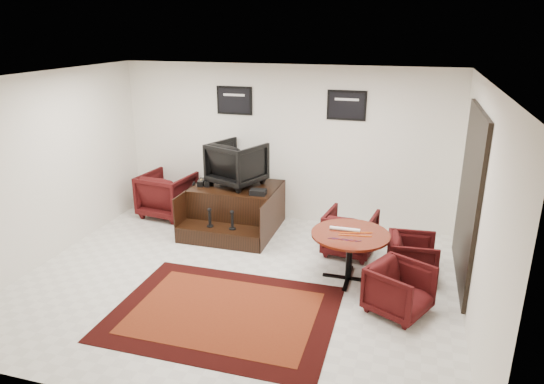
# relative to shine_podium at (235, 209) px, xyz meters

# --- Properties ---
(ground) EXTENTS (6.00, 6.00, 0.00)m
(ground) POSITION_rel_shine_podium_xyz_m (0.67, -1.78, -0.35)
(ground) COLOR silver
(ground) RESTS_ON ground
(room_shell) EXTENTS (6.02, 5.02, 2.81)m
(room_shell) POSITION_rel_shine_podium_xyz_m (1.08, -1.66, 1.43)
(room_shell) COLOR white
(room_shell) RESTS_ON ground
(area_rug) EXTENTS (2.75, 2.06, 0.01)m
(area_rug) POSITION_rel_shine_podium_xyz_m (0.80, -2.59, -0.35)
(area_rug) COLOR black
(area_rug) RESTS_ON ground
(shine_podium) EXTENTS (1.48, 1.53, 0.77)m
(shine_podium) POSITION_rel_shine_podium_xyz_m (0.00, 0.00, 0.00)
(shine_podium) COLOR black
(shine_podium) RESTS_ON ground
(shine_chair) EXTENTS (1.04, 1.01, 0.84)m
(shine_chair) POSITION_rel_shine_podium_xyz_m (0.00, 0.15, 0.83)
(shine_chair) COLOR black
(shine_chair) RESTS_ON shine_podium
(shoes_pair) EXTENTS (0.27, 0.31, 0.10)m
(shoes_pair) POSITION_rel_shine_podium_xyz_m (-0.54, -0.04, 0.46)
(shoes_pair) COLOR black
(shoes_pair) RESTS_ON shine_podium
(polish_kit) EXTENTS (0.27, 0.19, 0.09)m
(polish_kit) POSITION_rel_shine_podium_xyz_m (0.51, -0.27, 0.46)
(polish_kit) COLOR black
(polish_kit) RESTS_ON shine_podium
(umbrella_black) EXTENTS (0.32, 0.12, 0.87)m
(umbrella_black) POSITION_rel_shine_podium_xyz_m (-0.84, -0.12, 0.08)
(umbrella_black) COLOR black
(umbrella_black) RESTS_ON ground
(umbrella_hooked) EXTENTS (0.32, 0.12, 0.85)m
(umbrella_hooked) POSITION_rel_shine_podium_xyz_m (-0.85, -0.05, 0.07)
(umbrella_hooked) COLOR black
(umbrella_hooked) RESTS_ON ground
(armchair_side) EXTENTS (0.98, 0.93, 0.90)m
(armchair_side) POSITION_rel_shine_podium_xyz_m (-1.44, 0.24, 0.10)
(armchair_side) COLOR black
(armchair_side) RESTS_ON ground
(meeting_table) EXTENTS (1.08, 1.08, 0.71)m
(meeting_table) POSITION_rel_shine_podium_xyz_m (2.17, -1.29, 0.27)
(meeting_table) COLOR #4D150B
(meeting_table) RESTS_ON ground
(table_chair_back) EXTENTS (0.83, 0.79, 0.76)m
(table_chair_back) POSITION_rel_shine_podium_xyz_m (2.08, -0.44, 0.03)
(table_chair_back) COLOR black
(table_chair_back) RESTS_ON ground
(table_chair_window) EXTENTS (0.66, 0.70, 0.68)m
(table_chair_window) POSITION_rel_shine_podium_xyz_m (3.03, -0.96, -0.01)
(table_chair_window) COLOR black
(table_chair_window) RESTS_ON ground
(table_chair_corner) EXTENTS (0.88, 0.89, 0.70)m
(table_chair_corner) POSITION_rel_shine_podium_xyz_m (2.89, -1.95, -0.00)
(table_chair_corner) COLOR black
(table_chair_corner) RESTS_ON ground
(paper_roll) EXTENTS (0.42, 0.05, 0.05)m
(paper_roll) POSITION_rel_shine_podium_xyz_m (2.09, -1.23, 0.38)
(paper_roll) COLOR silver
(paper_roll) RESTS_ON meeting_table
(table_clutter) EXTENTS (0.57, 0.37, 0.01)m
(table_clutter) POSITION_rel_shine_podium_xyz_m (2.22, -1.36, 0.36)
(table_clutter) COLOR #E0560C
(table_clutter) RESTS_ON meeting_table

